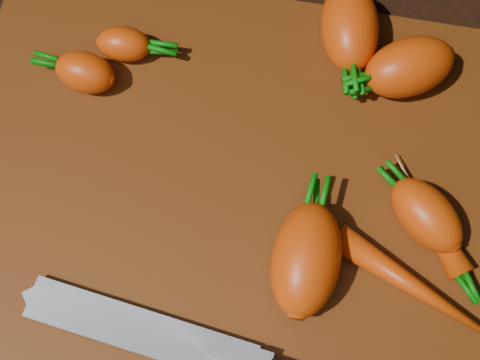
# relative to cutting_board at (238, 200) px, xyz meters

# --- Properties ---
(ground) EXTENTS (2.00, 2.00, 0.01)m
(ground) POSITION_rel_cutting_board_xyz_m (0.00, 0.00, -0.01)
(ground) COLOR black
(cutting_board) EXTENTS (0.50, 0.40, 0.01)m
(cutting_board) POSITION_rel_cutting_board_xyz_m (0.00, 0.00, 0.00)
(cutting_board) COLOR #683210
(cutting_board) RESTS_ON ground
(carrot_0) EXTENTS (0.06, 0.04, 0.04)m
(carrot_0) POSITION_rel_cutting_board_xyz_m (-0.15, 0.08, 0.02)
(carrot_0) COLOR #E0470D
(carrot_0) RESTS_ON cutting_board
(carrot_1) EXTENTS (0.07, 0.10, 0.05)m
(carrot_1) POSITION_rel_cutting_board_xyz_m (0.07, 0.16, 0.03)
(carrot_1) COLOR #E0470D
(carrot_1) RESTS_ON cutting_board
(carrot_2) EXTENTS (0.06, 0.09, 0.05)m
(carrot_2) POSITION_rel_cutting_board_xyz_m (0.06, -0.05, 0.03)
(carrot_2) COLOR #E0470D
(carrot_2) RESTS_ON cutting_board
(carrot_3) EXTENTS (0.09, 0.08, 0.05)m
(carrot_3) POSITION_rel_cutting_board_xyz_m (0.12, 0.13, 0.03)
(carrot_3) COLOR #E0470D
(carrot_3) RESTS_ON cutting_board
(carrot_4) EXTENTS (0.05, 0.03, 0.03)m
(carrot_4) POSITION_rel_cutting_board_xyz_m (-0.12, 0.12, 0.02)
(carrot_4) COLOR #E0470D
(carrot_4) RESTS_ON cutting_board
(carrot_5) EXTENTS (0.08, 0.08, 0.04)m
(carrot_5) POSITION_rel_cutting_board_xyz_m (0.15, 0.01, 0.03)
(carrot_5) COLOR #E0470D
(carrot_5) RESTS_ON cutting_board
(carrot_6) EXTENTS (0.14, 0.08, 0.02)m
(carrot_6) POSITION_rel_cutting_board_xyz_m (0.15, -0.05, 0.02)
(carrot_6) COLOR #E0470D
(carrot_6) RESTS_ON cutting_board
(carrot_7) EXTENTS (0.07, 0.08, 0.02)m
(carrot_7) POSITION_rel_cutting_board_xyz_m (0.16, 0.00, 0.02)
(carrot_7) COLOR #E0470D
(carrot_7) RESTS_ON cutting_board
(knife) EXTENTS (0.30, 0.06, 0.02)m
(knife) POSITION_rel_cutting_board_xyz_m (-0.04, -0.12, 0.01)
(knife) COLOR gray
(knife) RESTS_ON cutting_board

